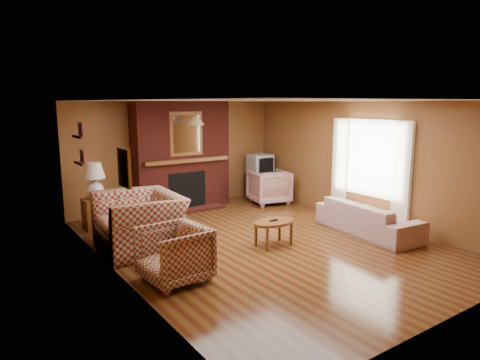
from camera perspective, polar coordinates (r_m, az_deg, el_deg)
floor at (r=7.42m, az=3.05°, el=-8.34°), size 6.50×6.50×0.00m
ceiling at (r=7.03m, az=3.24°, el=10.54°), size 6.50×6.50×0.00m
wall_back at (r=9.87m, az=-8.47°, el=3.39°), size 6.50×0.00×6.50m
wall_front at (r=5.02m, az=26.51°, el=-4.28°), size 6.50×0.00×6.50m
wall_left at (r=5.96m, az=-16.27°, el=-1.43°), size 0.00×6.50×6.50m
wall_right at (r=8.86m, az=16.07°, el=2.32°), size 0.00×6.50×6.50m
fireplace at (r=9.64m, az=-7.77°, el=3.14°), size 2.20×0.82×2.40m
window_right at (r=8.71m, az=16.86°, el=1.66°), size 0.10×1.85×2.00m
bookshelf at (r=7.72m, az=-20.53°, el=4.43°), size 0.09×0.55×0.71m
botanical_print at (r=5.63m, az=-15.16°, el=1.57°), size 0.05×0.40×0.50m
pendant_light at (r=8.96m, az=-5.90°, el=7.90°), size 0.36×0.36×0.48m
plaid_loveseat at (r=7.15m, az=-13.27°, el=-5.49°), size 1.30×1.47×0.91m
plaid_armchair at (r=5.84m, az=-8.77°, el=-9.75°), size 0.88×0.86×0.76m
floral_sofa at (r=8.16m, az=16.67°, el=-4.85°), size 0.99×2.09×0.59m
floral_armchair at (r=10.15m, az=3.86°, el=-0.93°), size 1.01×1.03×0.79m
coffee_table at (r=7.16m, az=4.53°, el=-5.95°), size 0.76×0.47×0.45m
side_table at (r=8.56m, az=-18.64°, el=-4.29°), size 0.44×0.44×0.58m
table_lamp at (r=8.42m, az=-18.90°, el=0.15°), size 0.42×0.42×0.69m
tv_stand at (r=10.69m, az=2.64°, el=-0.77°), size 0.58×0.53×0.63m
crt_tv at (r=10.60m, az=2.68°, el=2.17°), size 0.57×0.57×0.48m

